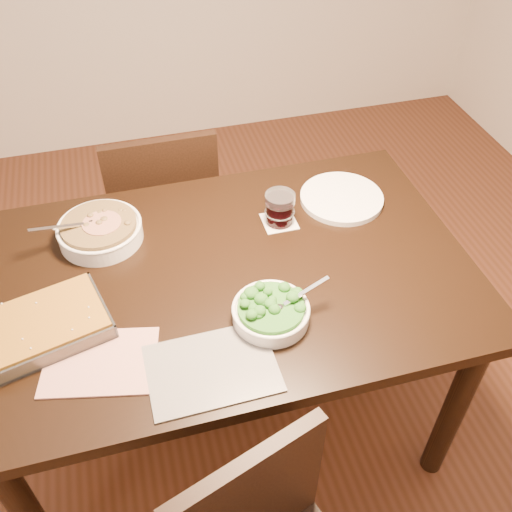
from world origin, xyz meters
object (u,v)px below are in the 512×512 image
broccoli_bowl (271,312)px  stew_bowl (100,230)px  dinner_plate (342,198)px  wine_tumbler (280,208)px  chair_far (165,209)px  table (225,294)px  baking_dish (46,325)px

broccoli_bowl → stew_bowl: bearing=132.7°
dinner_plate → wine_tumbler: bearing=-167.5°
wine_tumbler → chair_far: size_ratio=0.12×
table → broccoli_bowl: broccoli_bowl is taller
stew_bowl → chair_far: bearing=62.9°
baking_dish → dinner_plate: 0.97m
table → chair_far: bearing=98.3°
table → baking_dish: baking_dish is taller
wine_tumbler → table: bearing=-142.2°
wine_tumbler → dinner_plate: size_ratio=0.38×
broccoli_bowl → baking_dish: size_ratio=0.66×
table → dinner_plate: bearing=26.2°
wine_tumbler → broccoli_bowl: bearing=-110.2°
dinner_plate → chair_far: size_ratio=0.31×
dinner_plate → table: bearing=-153.8°
baking_dish → wine_tumbler: bearing=6.2°
stew_bowl → dinner_plate: size_ratio=1.02×
stew_bowl → wine_tumbler: bearing=-6.7°
broccoli_bowl → wine_tumbler: (0.14, 0.37, 0.03)m
table → broccoli_bowl: (0.08, -0.20, 0.12)m
table → wine_tumbler: wine_tumbler is taller
broccoli_bowl → chair_far: chair_far is taller
stew_bowl → broccoli_bowl: (0.40, -0.43, -0.01)m
baking_dish → dinner_plate: (0.91, 0.31, -0.02)m
table → chair_far: chair_far is taller
table → baking_dish: (-0.48, -0.10, 0.12)m
table → stew_bowl: size_ratio=5.15×
stew_bowl → broccoli_bowl: 0.59m
broccoli_bowl → chair_far: (-0.18, 0.87, -0.30)m
chair_far → stew_bowl: bearing=62.5°
table → wine_tumbler: (0.21, 0.17, 0.15)m
broccoli_bowl → wine_tumbler: wine_tumbler is taller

